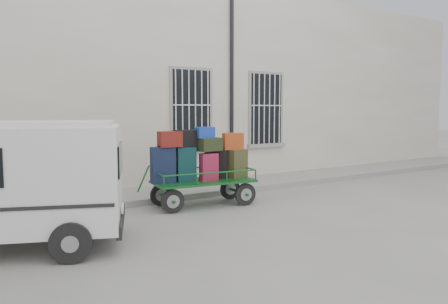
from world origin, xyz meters
TOP-DOWN VIEW (x-y plane):
  - ground at (0.00, 0.00)m, footprint 80.00×80.00m
  - building at (0.00, 5.50)m, footprint 24.00×5.15m
  - sidewalk at (0.00, 2.20)m, footprint 24.00×1.70m
  - luggage_cart at (-1.44, 0.65)m, footprint 2.77×1.32m

SIDE VIEW (x-z plane):
  - ground at x=0.00m, z-range 0.00..0.00m
  - sidewalk at x=0.00m, z-range 0.00..0.15m
  - luggage_cart at x=-1.44m, z-range 0.07..1.90m
  - building at x=0.00m, z-range 0.00..6.00m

